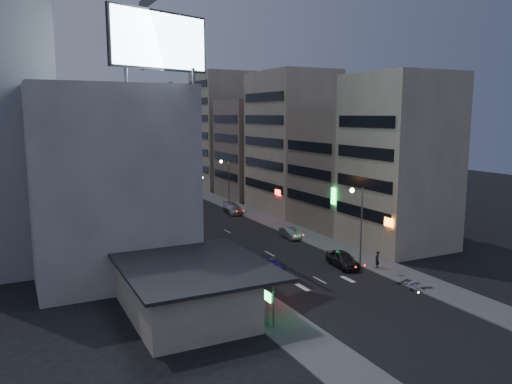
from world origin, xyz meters
TOP-DOWN VIEW (x-y plane):
  - ground at (0.00, 0.00)m, footprint 180.00×180.00m
  - sidewalk_left at (-8.00, 30.00)m, footprint 4.00×120.00m
  - sidewalk_right at (8.00, 30.00)m, footprint 4.00×120.00m
  - food_court at (-13.90, 2.00)m, footprint 11.00×13.00m
  - white_building at (-17.00, 20.00)m, footprint 14.00×24.00m
  - shophouse_near at (15.00, 10.50)m, footprint 10.00×11.00m
  - shophouse_mid at (15.50, 22.00)m, footprint 11.00×12.00m
  - shophouse_far at (15.00, 35.00)m, footprint 10.00×14.00m
  - far_left_a at (-15.50, 45.00)m, footprint 11.00×10.00m
  - far_left_b at (-16.00, 58.00)m, footprint 12.00×10.00m
  - far_right_a at (15.50, 50.00)m, footprint 11.00×12.00m
  - far_right_b at (16.00, 64.00)m, footprint 12.00×12.00m
  - billboard at (-12.99, 9.97)m, footprint 9.52×3.75m
  - street_lamp_right_near at (5.90, 6.00)m, footprint 1.60×0.44m
  - street_lamp_left at (-5.90, 22.00)m, footprint 1.60×0.44m
  - street_lamp_right_far at (5.90, 40.00)m, footprint 1.60×0.44m
  - parked_car_right_near at (4.42, 6.43)m, footprint 2.44×4.91m
  - parked_car_right_mid at (5.60, 19.12)m, footprint 1.57×3.95m
  - parked_car_left at (-5.60, 31.29)m, footprint 2.90×5.37m
  - parked_car_right_far at (5.60, 36.84)m, footprint 2.69×5.50m
  - road_car_blue at (-3.83, 7.86)m, footprint 2.18×4.86m
  - road_car_silver at (-5.00, 14.58)m, footprint 2.53×5.94m
  - person at (7.10, 4.34)m, footprint 0.72×0.62m
  - scooter_black_a at (7.77, -2.22)m, footprint 0.85×1.76m
  - scooter_silver_a at (7.17, -1.87)m, footprint 0.88×2.08m
  - scooter_blue at (7.43, -0.71)m, footprint 1.09×1.87m
  - scooter_black_b at (7.23, 0.29)m, footprint 1.25×2.08m
  - scooter_silver_b at (7.87, 1.65)m, footprint 0.83×1.68m

SIDE VIEW (x-z plane):
  - ground at x=0.00m, z-range 0.00..0.00m
  - sidewalk_left at x=-8.00m, z-range 0.00..0.12m
  - sidewalk_right at x=8.00m, z-range 0.00..0.12m
  - scooter_silver_b at x=7.87m, z-range 0.12..1.11m
  - scooter_black_a at x=7.77m, z-range 0.12..1.15m
  - parked_car_right_mid at x=5.60m, z-range 0.00..1.28m
  - scooter_blue at x=7.43m, z-range 0.12..1.20m
  - parked_car_left at x=-5.60m, z-range 0.00..1.43m
  - scooter_black_b at x=7.23m, z-range 0.12..1.33m
  - scooter_silver_a at x=7.17m, z-range 0.12..1.36m
  - parked_car_right_far at x=5.60m, z-range 0.00..1.54m
  - road_car_blue at x=-3.83m, z-range 0.00..1.55m
  - parked_car_right_near at x=4.42m, z-range 0.00..1.61m
  - road_car_silver at x=-5.00m, z-range 0.00..1.71m
  - person at x=7.10m, z-range 0.12..1.80m
  - food_court at x=-13.90m, z-range 0.05..3.92m
  - street_lamp_right_near at x=5.90m, z-range 1.35..9.37m
  - street_lamp_left at x=-5.90m, z-range 1.35..9.37m
  - street_lamp_right_far at x=5.90m, z-range 1.35..9.37m
  - far_left_b at x=-16.00m, z-range 0.00..15.00m
  - shophouse_mid at x=15.50m, z-range 0.00..16.00m
  - white_building at x=-17.00m, z-range 0.00..18.00m
  - far_right_a at x=15.50m, z-range 0.00..18.00m
  - shophouse_near at x=15.00m, z-range 0.00..20.00m
  - far_left_a at x=-15.50m, z-range 0.00..20.00m
  - shophouse_far at x=15.00m, z-range 0.00..22.00m
  - far_right_b at x=16.00m, z-range 0.00..24.00m
  - billboard at x=-12.99m, z-range 18.56..24.76m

